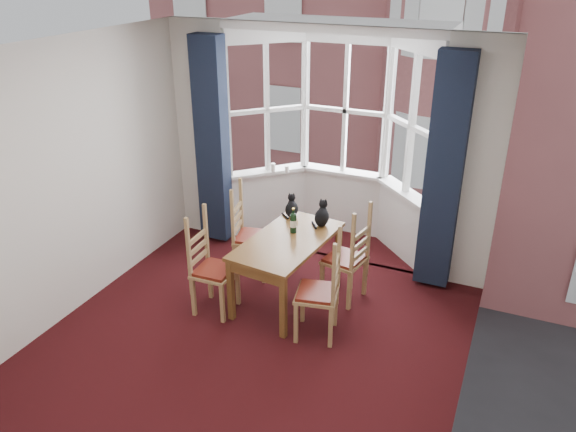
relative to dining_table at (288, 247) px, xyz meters
The scene contains 22 objects.
floor 1.30m from the dining_table, 90.73° to the right, with size 4.50×4.50×0.00m, color black.
ceiling 2.44m from the dining_table, 90.73° to the right, with size 4.50×4.50×0.00m, color white.
wall_left 2.43m from the dining_table, 150.73° to the right, with size 4.50×4.50×0.00m, color silver.
wall_right 2.41m from the dining_table, 29.63° to the right, with size 4.50×4.50×0.00m, color silver.
wall_near 3.46m from the dining_table, 90.25° to the right, with size 4.00×4.00×0.00m, color silver.
wall_back_pier_left 2.15m from the dining_table, 146.04° to the left, with size 0.70×0.12×2.80m, color silver.
wall_back_pier_right 2.12m from the dining_table, 34.42° to the left, with size 0.70×0.12×2.80m, color silver.
bay_window 1.79m from the dining_table, 90.51° to the left, with size 2.76×0.94×2.80m.
curtain_left 1.86m from the dining_table, 146.74° to the left, with size 0.38×0.22×2.60m, color #161E32.
curtain_right 1.83m from the dining_table, 33.80° to the left, with size 0.38×0.22×2.60m, color #161E32.
dining_table is the anchor object (origin of this frame).
chair_left_near 0.88m from the dining_table, 143.88° to the right, with size 0.41×0.43×0.92m.
chair_left_far 0.76m from the dining_table, 155.46° to the left, with size 0.48×0.50×0.92m.
chair_right_near 0.78m from the dining_table, 37.03° to the right, with size 0.48×0.49×0.92m.
chair_right_far 0.72m from the dining_table, 21.19° to the left, with size 0.47×0.49×0.92m.
cat_left 0.62m from the dining_table, 108.87° to the left, with size 0.20×0.23×0.27m.
cat_right 0.55m from the dining_table, 65.43° to the left, with size 0.19×0.24×0.30m.
wine_bottle 0.28m from the dining_table, 92.82° to the left, with size 0.07×0.07×0.29m.
candle_tall 1.72m from the dining_table, 120.05° to the left, with size 0.06×0.06×0.11m, color white.
candle_short 1.66m from the dining_table, 113.90° to the left, with size 0.06×0.06×0.09m, color white.
street 31.82m from the dining_table, 90.03° to the left, with size 80.00×80.00×0.00m, color #333335.
tenement_building 12.92m from the dining_table, 90.06° to the left, with size 18.40×7.80×15.20m.
Camera 1 is at (2.13, -3.71, 3.49)m, focal length 35.00 mm.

